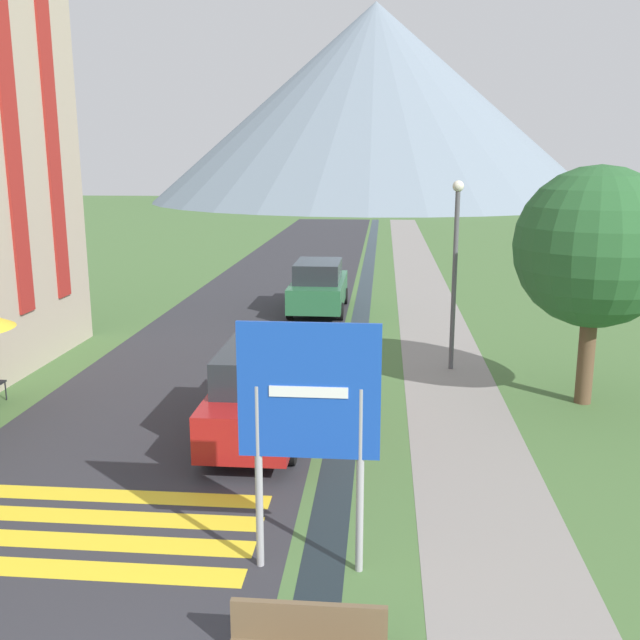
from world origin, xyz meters
TOP-DOWN VIEW (x-y plane):
  - ground_plane at (0.00, 20.00)m, footprint 160.00×160.00m
  - road at (-2.50, 30.00)m, footprint 6.40×60.00m
  - footpath at (3.60, 30.00)m, footprint 2.20×60.00m
  - drainage_channel at (1.20, 30.00)m, footprint 0.60×60.00m
  - crosswalk_marking at (-2.50, 4.54)m, footprint 5.44×2.54m
  - mountain_distant at (0.49, 90.80)m, footprint 57.15×57.15m
  - road_sign at (1.03, 3.81)m, footprint 1.80×0.11m
  - parked_car_near at (-0.40, 8.44)m, footprint 1.71×4.59m
  - parked_car_far at (-0.33, 20.10)m, footprint 1.91×4.48m
  - streetlamp at (3.73, 13.33)m, footprint 0.28×0.28m
  - tree_by_path at (6.42, 10.92)m, footprint 3.44×3.44m

SIDE VIEW (x-z plane):
  - ground_plane at x=0.00m, z-range 0.00..0.00m
  - drainage_channel at x=1.20m, z-range 0.00..0.00m
  - road at x=-2.50m, z-range 0.00..0.01m
  - footpath at x=3.60m, z-range 0.00..0.01m
  - crosswalk_marking at x=-2.50m, z-range 0.00..0.01m
  - parked_car_near at x=-0.40m, z-range 0.00..1.82m
  - parked_car_far at x=-0.33m, z-range 0.00..1.82m
  - road_sign at x=1.03m, z-range 0.51..3.86m
  - streetlamp at x=3.73m, z-range 0.47..5.26m
  - tree_by_path at x=6.42m, z-range 0.86..6.06m
  - mountain_distant at x=0.49m, z-range 0.00..24.53m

